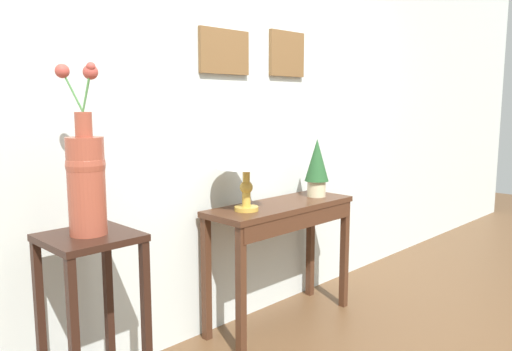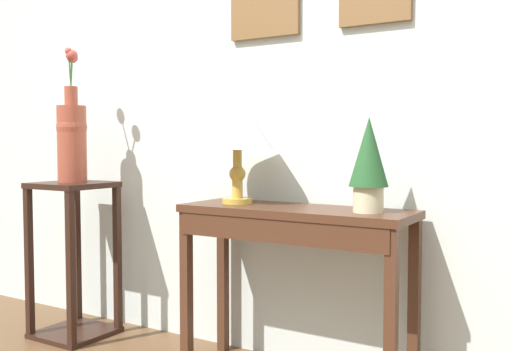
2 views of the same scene
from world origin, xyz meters
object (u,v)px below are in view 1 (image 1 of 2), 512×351
Objects in this scene: console_table at (283,225)px; table_lamp at (246,148)px; potted_plant_on_console at (317,165)px; pedestal_stand_left at (94,328)px; flower_vase_tall at (86,175)px.

console_table is 2.05× the size of table_lamp.
potted_plant_on_console is 0.46× the size of pedestal_stand_left.
flower_vase_tall is at bearing -175.20° from table_lamp.
console_table is at bearing 2.79° from flower_vase_tall.
potted_plant_on_console reaches higher than pedestal_stand_left.
table_lamp is 1.26m from pedestal_stand_left.
potted_plant_on_console is (0.34, 0.01, 0.35)m from console_table.
pedestal_stand_left reaches higher than console_table.
console_table is 0.59m from table_lamp.
console_table is at bearing -4.01° from table_lamp.
potted_plant_on_console is at bearing 1.59° from console_table.
flower_vase_tall reaches higher than pedestal_stand_left.
flower_vase_tall is at bearing -177.46° from potted_plant_on_console.
table_lamp reaches higher than console_table.
potted_plant_on_console is at bearing -1.04° from table_lamp.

